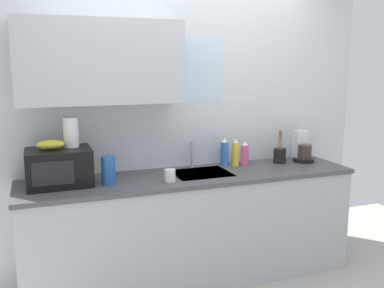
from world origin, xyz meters
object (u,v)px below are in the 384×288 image
at_px(dish_soap_bottle_blue, 224,153).
at_px(dish_soap_bottle_yellow, 236,153).
at_px(microwave, 59,167).
at_px(mug_white, 170,175).
at_px(dish_soap_bottle_pink, 245,154).
at_px(banana_bunch, 51,145).
at_px(cereal_canister, 108,170).
at_px(coffee_maker, 302,150).
at_px(utensil_crock, 280,155).
at_px(paper_towel_roll, 71,132).

relative_size(dish_soap_bottle_blue, dish_soap_bottle_yellow, 1.02).
distance_m(microwave, mug_white, 0.81).
height_order(microwave, dish_soap_bottle_yellow, microwave).
distance_m(dish_soap_bottle_pink, mug_white, 0.83).
height_order(banana_bunch, mug_white, banana_bunch).
xyz_separation_m(cereal_canister, mug_white, (0.45, -0.09, -0.06)).
height_order(microwave, banana_bunch, banana_bunch).
bearing_deg(dish_soap_bottle_pink, coffee_maker, -3.99).
relative_size(microwave, coffee_maker, 1.64).
distance_m(cereal_canister, utensil_crock, 1.57).
bearing_deg(utensil_crock, cereal_canister, -173.79).
relative_size(coffee_maker, dish_soap_bottle_blue, 1.14).
relative_size(banana_bunch, cereal_canister, 0.95).
bearing_deg(coffee_maker, microwave, -178.39).
xyz_separation_m(banana_bunch, dish_soap_bottle_pink, (1.61, 0.10, -0.20)).
bearing_deg(dish_soap_bottle_blue, banana_bunch, -174.44).
distance_m(cereal_canister, mug_white, 0.46).
height_order(paper_towel_roll, utensil_crock, paper_towel_roll).
bearing_deg(utensil_crock, paper_towel_roll, -179.37).
bearing_deg(dish_soap_bottle_pink, banana_bunch, -176.53).
distance_m(microwave, cereal_canister, 0.36).
relative_size(coffee_maker, dish_soap_bottle_yellow, 1.16).
bearing_deg(dish_soap_bottle_yellow, dish_soap_bottle_blue, 163.91).
bearing_deg(mug_white, microwave, 166.52).
bearing_deg(mug_white, utensil_crock, 13.13).
height_order(dish_soap_bottle_pink, cereal_canister, dish_soap_bottle_pink).
distance_m(paper_towel_roll, dish_soap_bottle_yellow, 1.41).
distance_m(paper_towel_roll, dish_soap_bottle_blue, 1.32).
bearing_deg(microwave, banana_bunch, 178.20).
height_order(dish_soap_bottle_blue, cereal_canister, dish_soap_bottle_blue).
height_order(microwave, dish_soap_bottle_blue, microwave).
height_order(coffee_maker, mug_white, coffee_maker).
height_order(coffee_maker, cereal_canister, coffee_maker).
xyz_separation_m(microwave, dish_soap_bottle_pink, (1.56, 0.10, -0.03)).
distance_m(dish_soap_bottle_pink, cereal_canister, 1.24).
relative_size(banana_bunch, utensil_crock, 0.67).
xyz_separation_m(dish_soap_bottle_yellow, utensil_crock, (0.42, -0.04, -0.04)).
bearing_deg(dish_soap_bottle_pink, dish_soap_bottle_blue, 166.70).
xyz_separation_m(dish_soap_bottle_pink, utensil_crock, (0.34, -0.03, -0.03)).
bearing_deg(mug_white, paper_towel_roll, 160.71).
distance_m(microwave, dish_soap_bottle_yellow, 1.49).
xyz_separation_m(microwave, coffee_maker, (2.13, 0.06, -0.03)).
bearing_deg(dish_soap_bottle_yellow, microwave, -175.60).
distance_m(dish_soap_bottle_blue, cereal_canister, 1.07).
xyz_separation_m(paper_towel_roll, cereal_canister, (0.24, -0.15, -0.27)).
distance_m(banana_bunch, dish_soap_bottle_blue, 1.45).
relative_size(banana_bunch, dish_soap_bottle_pink, 0.93).
distance_m(microwave, coffee_maker, 2.13).
relative_size(banana_bunch, coffee_maker, 0.71).
bearing_deg(banana_bunch, utensil_crock, 2.05).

